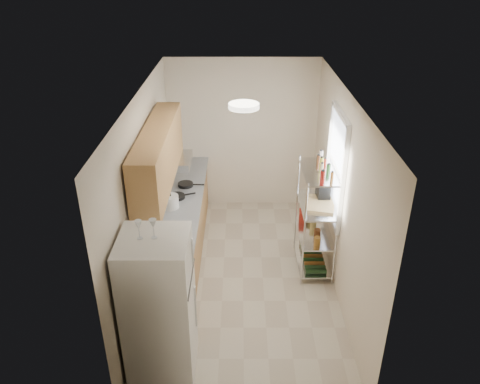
{
  "coord_description": "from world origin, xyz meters",
  "views": [
    {
      "loc": [
        -0.04,
        -5.27,
        4.08
      ],
      "look_at": [
        -0.04,
        0.25,
        1.22
      ],
      "focal_mm": 35.0,
      "sensor_mm": 36.0,
      "label": 1
    }
  ],
  "objects_px": {
    "rice_cooker": "(170,202)",
    "cutting_board": "(321,204)",
    "refrigerator": "(159,307)",
    "frying_pan_large": "(177,197)",
    "espresso_machine": "(323,189)"
  },
  "relations": [
    {
      "from": "refrigerator",
      "to": "rice_cooker",
      "type": "distance_m",
      "value": 1.97
    },
    {
      "from": "refrigerator",
      "to": "espresso_machine",
      "type": "xyz_separation_m",
      "value": [
        1.98,
        2.04,
        0.33
      ]
    },
    {
      "from": "cutting_board",
      "to": "espresso_machine",
      "type": "xyz_separation_m",
      "value": [
        0.06,
        0.21,
        0.13
      ]
    },
    {
      "from": "refrigerator",
      "to": "cutting_board",
      "type": "height_order",
      "value": "refrigerator"
    },
    {
      "from": "frying_pan_large",
      "to": "cutting_board",
      "type": "distance_m",
      "value": 2.05
    },
    {
      "from": "rice_cooker",
      "to": "espresso_machine",
      "type": "distance_m",
      "value": 2.12
    },
    {
      "from": "cutting_board",
      "to": "espresso_machine",
      "type": "distance_m",
      "value": 0.25
    },
    {
      "from": "refrigerator",
      "to": "rice_cooker",
      "type": "height_order",
      "value": "refrigerator"
    },
    {
      "from": "refrigerator",
      "to": "cutting_board",
      "type": "xyz_separation_m",
      "value": [
        1.92,
        1.83,
        0.2
      ]
    },
    {
      "from": "frying_pan_large",
      "to": "refrigerator",
      "type": "bearing_deg",
      "value": -109.89
    },
    {
      "from": "frying_pan_large",
      "to": "cutting_board",
      "type": "xyz_separation_m",
      "value": [
        2.01,
        -0.42,
        0.11
      ]
    },
    {
      "from": "rice_cooker",
      "to": "cutting_board",
      "type": "bearing_deg",
      "value": -3.65
    },
    {
      "from": "refrigerator",
      "to": "espresso_machine",
      "type": "height_order",
      "value": "refrigerator"
    },
    {
      "from": "rice_cooker",
      "to": "cutting_board",
      "type": "height_order",
      "value": "rice_cooker"
    },
    {
      "from": "rice_cooker",
      "to": "refrigerator",
      "type": "bearing_deg",
      "value": -86.08
    }
  ]
}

